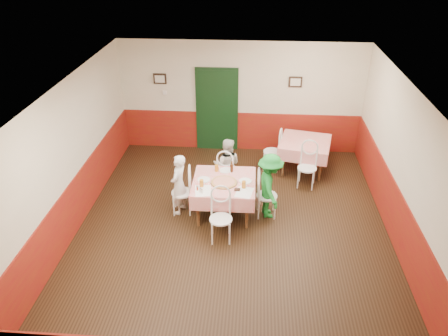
# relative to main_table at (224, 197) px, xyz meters

# --- Properties ---
(floor) EXTENTS (7.00, 7.00, 0.00)m
(floor) POSITION_rel_main_table_xyz_m (0.20, -0.52, -0.38)
(floor) COLOR black
(floor) RESTS_ON ground
(ceiling) EXTENTS (7.00, 7.00, 0.00)m
(ceiling) POSITION_rel_main_table_xyz_m (0.20, -0.52, 2.42)
(ceiling) COLOR white
(ceiling) RESTS_ON back_wall
(back_wall) EXTENTS (6.00, 0.10, 2.80)m
(back_wall) POSITION_rel_main_table_xyz_m (0.20, 2.98, 1.02)
(back_wall) COLOR beige
(back_wall) RESTS_ON ground
(front_wall) EXTENTS (6.00, 0.10, 2.80)m
(front_wall) POSITION_rel_main_table_xyz_m (0.20, -4.02, 1.02)
(front_wall) COLOR beige
(front_wall) RESTS_ON ground
(left_wall) EXTENTS (0.10, 7.00, 2.80)m
(left_wall) POSITION_rel_main_table_xyz_m (-2.80, -0.52, 1.02)
(left_wall) COLOR beige
(left_wall) RESTS_ON ground
(right_wall) EXTENTS (0.10, 7.00, 2.80)m
(right_wall) POSITION_rel_main_table_xyz_m (3.20, -0.52, 1.02)
(right_wall) COLOR beige
(right_wall) RESTS_ON ground
(wainscot_back) EXTENTS (6.00, 0.03, 1.00)m
(wainscot_back) POSITION_rel_main_table_xyz_m (0.20, 2.97, 0.12)
(wainscot_back) COLOR maroon
(wainscot_back) RESTS_ON ground
(wainscot_left) EXTENTS (0.03, 7.00, 1.00)m
(wainscot_left) POSITION_rel_main_table_xyz_m (-2.78, -0.52, 0.12)
(wainscot_left) COLOR maroon
(wainscot_left) RESTS_ON ground
(wainscot_right) EXTENTS (0.03, 7.00, 1.00)m
(wainscot_right) POSITION_rel_main_table_xyz_m (3.19, -0.52, 0.12)
(wainscot_right) COLOR maroon
(wainscot_right) RESTS_ON ground
(door) EXTENTS (0.96, 0.06, 2.10)m
(door) POSITION_rel_main_table_xyz_m (-0.40, 2.93, 0.68)
(door) COLOR black
(door) RESTS_ON ground
(picture_left) EXTENTS (0.32, 0.03, 0.26)m
(picture_left) POSITION_rel_main_table_xyz_m (-1.80, 2.93, 1.48)
(picture_left) COLOR black
(picture_left) RESTS_ON back_wall
(picture_right) EXTENTS (0.32, 0.03, 0.26)m
(picture_right) POSITION_rel_main_table_xyz_m (1.50, 2.93, 1.48)
(picture_right) COLOR black
(picture_right) RESTS_ON back_wall
(thermostat) EXTENTS (0.10, 0.03, 0.10)m
(thermostat) POSITION_rel_main_table_xyz_m (-1.70, 2.93, 1.12)
(thermostat) COLOR white
(thermostat) RESTS_ON back_wall
(main_table) EXTENTS (1.23, 1.23, 0.77)m
(main_table) POSITION_rel_main_table_xyz_m (0.00, 0.00, 0.00)
(main_table) COLOR red
(main_table) RESTS_ON ground
(second_table) EXTENTS (1.33, 1.33, 0.77)m
(second_table) POSITION_rel_main_table_xyz_m (1.75, 1.95, 0.00)
(second_table) COLOR red
(second_table) RESTS_ON ground
(chair_left) EXTENTS (0.46, 0.46, 0.90)m
(chair_left) POSITION_rel_main_table_xyz_m (-0.85, -0.00, 0.08)
(chair_left) COLOR white
(chair_left) RESTS_ON ground
(chair_right) EXTENTS (0.44, 0.44, 0.90)m
(chair_right) POSITION_rel_main_table_xyz_m (0.85, 0.00, 0.08)
(chair_right) COLOR white
(chair_right) RESTS_ON ground
(chair_far) EXTENTS (0.48, 0.48, 0.90)m
(chair_far) POSITION_rel_main_table_xyz_m (-0.00, 0.85, 0.08)
(chair_far) COLOR white
(chair_far) RESTS_ON ground
(chair_near) EXTENTS (0.45, 0.45, 0.90)m
(chair_near) POSITION_rel_main_table_xyz_m (0.00, -0.85, 0.08)
(chair_near) COLOR white
(chair_near) RESTS_ON ground
(chair_second_a) EXTENTS (0.50, 0.50, 0.90)m
(chair_second_a) POSITION_rel_main_table_xyz_m (1.00, 1.95, 0.08)
(chair_second_a) COLOR white
(chair_second_a) RESTS_ON ground
(chair_second_b) EXTENTS (0.50, 0.50, 0.90)m
(chair_second_b) POSITION_rel_main_table_xyz_m (1.75, 1.20, 0.08)
(chair_second_b) COLOR white
(chair_second_b) RESTS_ON ground
(pizza) EXTENTS (0.50, 0.50, 0.03)m
(pizza) POSITION_rel_main_table_xyz_m (0.01, -0.07, 0.40)
(pizza) COLOR #B74723
(pizza) RESTS_ON main_table
(plate_left) EXTENTS (0.25, 0.25, 0.01)m
(plate_left) POSITION_rel_main_table_xyz_m (-0.40, 0.01, 0.39)
(plate_left) COLOR white
(plate_left) RESTS_ON main_table
(plate_right) EXTENTS (0.25, 0.25, 0.01)m
(plate_right) POSITION_rel_main_table_xyz_m (0.42, 0.02, 0.39)
(plate_right) COLOR white
(plate_right) RESTS_ON main_table
(plate_far) EXTENTS (0.25, 0.25, 0.01)m
(plate_far) POSITION_rel_main_table_xyz_m (0.00, 0.41, 0.39)
(plate_far) COLOR white
(plate_far) RESTS_ON main_table
(glass_a) EXTENTS (0.08, 0.08, 0.14)m
(glass_a) POSITION_rel_main_table_xyz_m (-0.41, -0.24, 0.46)
(glass_a) COLOR #BF7219
(glass_a) RESTS_ON main_table
(glass_b) EXTENTS (0.08, 0.08, 0.14)m
(glass_b) POSITION_rel_main_table_xyz_m (0.40, -0.23, 0.46)
(glass_b) COLOR #BF7219
(glass_b) RESTS_ON main_table
(glass_c) EXTENTS (0.08, 0.08, 0.14)m
(glass_c) POSITION_rel_main_table_xyz_m (-0.18, 0.38, 0.46)
(glass_c) COLOR #BF7219
(glass_c) RESTS_ON main_table
(beer_bottle) EXTENTS (0.06, 0.06, 0.22)m
(beer_bottle) POSITION_rel_main_table_xyz_m (0.13, 0.37, 0.49)
(beer_bottle) COLOR #381C0A
(beer_bottle) RESTS_ON main_table
(shaker_a) EXTENTS (0.04, 0.04, 0.09)m
(shaker_a) POSITION_rel_main_table_xyz_m (-0.41, -0.44, 0.43)
(shaker_a) COLOR silver
(shaker_a) RESTS_ON main_table
(shaker_b) EXTENTS (0.04, 0.04, 0.09)m
(shaker_b) POSITION_rel_main_table_xyz_m (-0.38, -0.48, 0.43)
(shaker_b) COLOR silver
(shaker_b) RESTS_ON main_table
(shaker_c) EXTENTS (0.04, 0.04, 0.09)m
(shaker_c) POSITION_rel_main_table_xyz_m (-0.48, -0.38, 0.43)
(shaker_c) COLOR #B23319
(shaker_c) RESTS_ON main_table
(menu_left) EXTENTS (0.35, 0.44, 0.00)m
(menu_left) POSITION_rel_main_table_xyz_m (-0.37, -0.39, 0.39)
(menu_left) COLOR white
(menu_left) RESTS_ON main_table
(menu_right) EXTENTS (0.37, 0.45, 0.00)m
(menu_right) POSITION_rel_main_table_xyz_m (0.41, -0.39, 0.39)
(menu_right) COLOR white
(menu_right) RESTS_ON main_table
(wallet) EXTENTS (0.11, 0.09, 0.02)m
(wallet) POSITION_rel_main_table_xyz_m (0.28, -0.32, 0.40)
(wallet) COLOR black
(wallet) RESTS_ON main_table
(diner_left) EXTENTS (0.41, 0.53, 1.28)m
(diner_left) POSITION_rel_main_table_xyz_m (-0.90, -0.00, 0.27)
(diner_left) COLOR gray
(diner_left) RESTS_ON ground
(diner_far) EXTENTS (0.61, 0.48, 1.23)m
(diner_far) POSITION_rel_main_table_xyz_m (-0.00, 0.90, 0.24)
(diner_far) COLOR gray
(diner_far) RESTS_ON ground
(diner_right) EXTENTS (0.67, 0.96, 1.36)m
(diner_right) POSITION_rel_main_table_xyz_m (0.90, 0.00, 0.31)
(diner_right) COLOR gray
(diner_right) RESTS_ON ground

